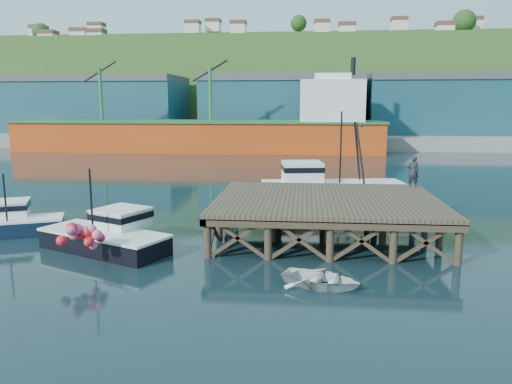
# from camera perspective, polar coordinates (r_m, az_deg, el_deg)

# --- Properties ---
(ground) EXTENTS (300.00, 300.00, 0.00)m
(ground) POSITION_cam_1_polar(r_m,az_deg,el_deg) (28.29, -3.28, -4.65)
(ground) COLOR black
(ground) RESTS_ON ground
(wharf) EXTENTS (12.00, 10.00, 2.62)m
(wharf) POSITION_cam_1_polar(r_m,az_deg,el_deg) (27.37, 8.07, -1.06)
(wharf) COLOR brown
(wharf) RESTS_ON ground
(far_quay) EXTENTS (160.00, 40.00, 2.00)m
(far_quay) POSITION_cam_1_polar(r_m,az_deg,el_deg) (97.32, 3.11, 6.41)
(far_quay) COLOR gray
(far_quay) RESTS_ON ground
(warehouse_left) EXTENTS (32.00, 16.00, 9.00)m
(warehouse_left) POSITION_cam_1_polar(r_m,az_deg,el_deg) (100.06, -17.73, 9.21)
(warehouse_left) COLOR #1B4B5B
(warehouse_left) RESTS_ON far_quay
(warehouse_mid) EXTENTS (28.00, 16.00, 9.00)m
(warehouse_mid) POSITION_cam_1_polar(r_m,az_deg,el_deg) (92.13, 3.00, 9.63)
(warehouse_mid) COLOR #1B4B5B
(warehouse_mid) RESTS_ON far_quay
(warehouse_right) EXTENTS (30.00, 16.00, 9.00)m
(warehouse_right) POSITION_cam_1_polar(r_m,az_deg,el_deg) (95.56, 21.51, 8.97)
(warehouse_right) COLOR #1B4B5B
(warehouse_right) RESTS_ON far_quay
(cargo_ship) EXTENTS (55.50, 10.00, 13.75)m
(cargo_ship) POSITION_cam_1_polar(r_m,az_deg,el_deg) (76.20, -4.04, 7.13)
(cargo_ship) COLOR #C44212
(cargo_ship) RESTS_ON ground
(hillside) EXTENTS (220.00, 50.00, 22.00)m
(hillside) POSITION_cam_1_polar(r_m,az_deg,el_deg) (127.16, 3.77, 11.76)
(hillside) COLOR #2D511E
(hillside) RESTS_ON ground
(boat_navy) EXTENTS (5.95, 4.17, 3.50)m
(boat_navy) POSITION_cam_1_polar(r_m,az_deg,el_deg) (30.94, -26.30, -3.07)
(boat_navy) COLOR #0E1C32
(boat_navy) RESTS_ON ground
(boat_black) EXTENTS (7.20, 6.00, 4.19)m
(boat_black) POSITION_cam_1_polar(r_m,az_deg,el_deg) (25.88, -16.50, -4.69)
(boat_black) COLOR black
(boat_black) RESTS_ON ground
(trawler) EXTENTS (10.36, 5.00, 6.66)m
(trawler) POSITION_cam_1_polar(r_m,az_deg,el_deg) (35.50, 8.45, 0.54)
(trawler) COLOR #D5BB8A
(trawler) RESTS_ON ground
(dinghy) EXTENTS (3.83, 3.33, 0.66)m
(dinghy) POSITION_cam_1_polar(r_m,az_deg,el_deg) (20.23, 7.44, -9.80)
(dinghy) COLOR white
(dinghy) RESTS_ON ground
(dockworker) EXTENTS (0.74, 0.53, 1.92)m
(dockworker) POSITION_cam_1_polar(r_m,az_deg,el_deg) (32.03, 17.51, 2.26)
(dockworker) COLOR black
(dockworker) RESTS_ON wharf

